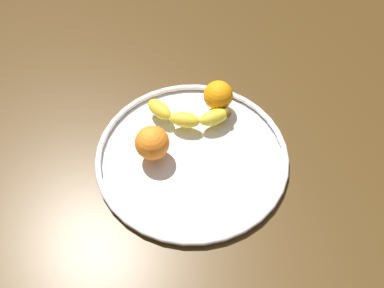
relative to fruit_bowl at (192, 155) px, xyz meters
The scene contains 5 objects.
ground_plane 2.92cm from the fruit_bowl, ahead, with size 136.22×136.22×4.00cm, color #432D12.
fruit_bowl is the anchor object (origin of this frame).
banana 8.93cm from the fruit_bowl, 100.38° to the left, with size 19.16×7.73×3.27cm.
orange_front_left 14.50cm from the fruit_bowl, 71.08° to the left, with size 6.36×6.36×6.36cm, color orange.
orange_back_right 8.86cm from the fruit_bowl, behind, with size 6.83×6.83×6.83cm, color orange.
Camera 1 is at (4.00, -48.57, 70.65)cm, focal length 39.30 mm.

